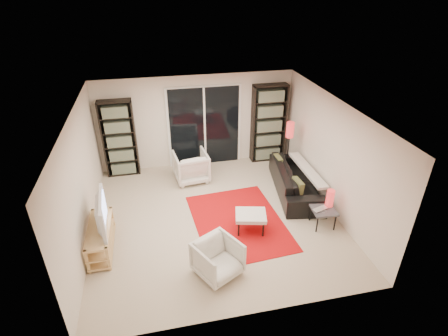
{
  "coord_description": "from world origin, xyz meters",
  "views": [
    {
      "loc": [
        -1.09,
        -5.89,
        4.54
      ],
      "look_at": [
        0.25,
        0.3,
        1.0
      ],
      "focal_mm": 28.0,
      "sensor_mm": 36.0,
      "label": 1
    }
  ],
  "objects": [
    {
      "name": "table_lamp",
      "position": [
        2.24,
        -0.63,
        0.58
      ],
      "size": [
        0.16,
        0.16,
        0.36
      ],
      "primitive_type": "cylinder",
      "color": "red",
      "rests_on": "side_table"
    },
    {
      "name": "tv",
      "position": [
        -2.24,
        -0.51,
        0.8
      ],
      "size": [
        0.22,
        1.07,
        0.61
      ],
      "primitive_type": "imported",
      "rotation": [
        0.0,
        0.0,
        1.65
      ],
      "color": "black",
      "rests_on": "tv_stand"
    },
    {
      "name": "wall_right",
      "position": [
        2.5,
        0.0,
        1.2
      ],
      "size": [
        0.02,
        5.0,
        2.4
      ],
      "primitive_type": "cube",
      "color": "beige",
      "rests_on": "ground"
    },
    {
      "name": "tv_stand",
      "position": [
        -2.26,
        -0.51,
        0.26
      ],
      "size": [
        0.4,
        1.26,
        0.5
      ],
      "color": "#E6C274",
      "rests_on": "floor"
    },
    {
      "name": "sliding_door",
      "position": [
        0.2,
        2.46,
        1.05
      ],
      "size": [
        1.92,
        0.08,
        2.16
      ],
      "color": "white",
      "rests_on": "ground"
    },
    {
      "name": "wall_left",
      "position": [
        -2.5,
        0.0,
        1.2
      ],
      "size": [
        0.02,
        5.0,
        2.4
      ],
      "primitive_type": "cube",
      "color": "beige",
      "rests_on": "ground"
    },
    {
      "name": "wall_front",
      "position": [
        0.0,
        -2.5,
        1.2
      ],
      "size": [
        5.0,
        0.02,
        2.4
      ],
      "primitive_type": "cube",
      "color": "beige",
      "rests_on": "ground"
    },
    {
      "name": "bookshelf_left",
      "position": [
        -1.95,
        2.33,
        0.98
      ],
      "size": [
        0.8,
        0.3,
        1.95
      ],
      "color": "black",
      "rests_on": "ground"
    },
    {
      "name": "wall_back",
      "position": [
        0.0,
        2.5,
        1.2
      ],
      "size": [
        5.0,
        0.02,
        2.4
      ],
      "primitive_type": "cube",
      "color": "beige",
      "rests_on": "ground"
    },
    {
      "name": "armchair_front",
      "position": [
        -0.26,
        -1.57,
        0.32
      ],
      "size": [
        0.94,
        0.95,
        0.65
      ],
      "primitive_type": "imported",
      "rotation": [
        0.0,
        0.0,
        0.5
      ],
      "color": "silver",
      "rests_on": "floor"
    },
    {
      "name": "armchair_back",
      "position": [
        -0.29,
        1.65,
        0.37
      ],
      "size": [
        0.88,
        0.9,
        0.74
      ],
      "primitive_type": "imported",
      "rotation": [
        0.0,
        0.0,
        3.26
      ],
      "color": "silver",
      "rests_on": "floor"
    },
    {
      "name": "laptop",
      "position": [
        2.01,
        -0.77,
        0.41
      ],
      "size": [
        0.37,
        0.29,
        0.03
      ],
      "primitive_type": "imported",
      "rotation": [
        0.0,
        0.0,
        0.31
      ],
      "color": "silver",
      "rests_on": "side_table"
    },
    {
      "name": "rug",
      "position": [
        0.43,
        -0.28,
        0.01
      ],
      "size": [
        1.94,
        2.52,
        0.01
      ],
      "primitive_type": "cube",
      "rotation": [
        0.0,
        0.0,
        0.07
      ],
      "color": "#B60B0D",
      "rests_on": "floor"
    },
    {
      "name": "sofa",
      "position": [
        2.02,
        0.59,
        0.32
      ],
      "size": [
        1.2,
        2.31,
        0.64
      ],
      "primitive_type": "imported",
      "rotation": [
        0.0,
        0.0,
        1.41
      ],
      "color": "black",
      "rests_on": "floor"
    },
    {
      "name": "ottoman",
      "position": [
        0.6,
        -0.57,
        0.35
      ],
      "size": [
        0.69,
        0.61,
        0.4
      ],
      "color": "silver",
      "rests_on": "floor"
    },
    {
      "name": "bookshelf_right",
      "position": [
        1.9,
        2.33,
        1.05
      ],
      "size": [
        0.9,
        0.3,
        2.1
      ],
      "color": "black",
      "rests_on": "ground"
    },
    {
      "name": "ceiling",
      "position": [
        0.0,
        0.0,
        2.4
      ],
      "size": [
        5.0,
        5.0,
        0.02
      ],
      "primitive_type": "cube",
      "color": "white",
      "rests_on": "wall_back"
    },
    {
      "name": "floor_lamp",
      "position": [
        2.13,
        1.42,
        1.09
      ],
      "size": [
        0.21,
        0.21,
        1.42
      ],
      "color": "black",
      "rests_on": "floor"
    },
    {
      "name": "side_table",
      "position": [
        2.08,
        -0.73,
        0.35
      ],
      "size": [
        0.5,
        0.5,
        0.4
      ],
      "color": "#404044",
      "rests_on": "floor"
    },
    {
      "name": "floor",
      "position": [
        0.0,
        0.0,
        0.0
      ],
      "size": [
        5.0,
        5.0,
        0.0
      ],
      "primitive_type": "plane",
      "color": "beige",
      "rests_on": "ground"
    }
  ]
}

